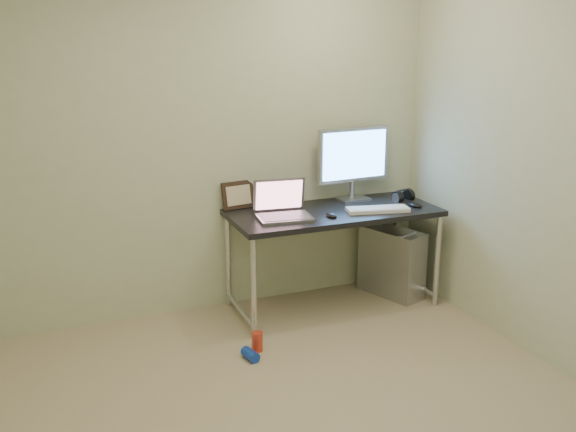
# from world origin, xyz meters

# --- Properties ---
(wall_back) EXTENTS (3.50, 0.02, 2.50)m
(wall_back) POSITION_xyz_m (0.00, 1.75, 1.25)
(wall_back) COLOR beige
(wall_back) RESTS_ON ground
(desk) EXTENTS (1.53, 0.67, 0.75)m
(desk) POSITION_xyz_m (0.89, 1.42, 0.67)
(desk) COLOR black
(desk) RESTS_ON ground
(tower_computer) EXTENTS (0.38, 0.55, 0.56)m
(tower_computer) POSITION_xyz_m (1.42, 1.45, 0.27)
(tower_computer) COLOR #A3A3A8
(tower_computer) RESTS_ON ground
(cable_a) EXTENTS (0.01, 0.16, 0.69)m
(cable_a) POSITION_xyz_m (1.37, 1.70, 0.40)
(cable_a) COLOR black
(cable_a) RESTS_ON ground
(cable_b) EXTENTS (0.02, 0.11, 0.71)m
(cable_b) POSITION_xyz_m (1.46, 1.68, 0.38)
(cable_b) COLOR black
(cable_b) RESTS_ON ground
(can_red) EXTENTS (0.09, 0.09, 0.13)m
(can_red) POSITION_xyz_m (0.12, 0.94, 0.07)
(can_red) COLOR red
(can_red) RESTS_ON ground
(can_white) EXTENTS (0.06, 0.06, 0.12)m
(can_white) POSITION_xyz_m (0.12, 0.95, 0.06)
(can_white) COLOR silver
(can_white) RESTS_ON ground
(can_blue) EXTENTS (0.10, 0.14, 0.07)m
(can_blue) POSITION_xyz_m (0.04, 0.84, 0.03)
(can_blue) COLOR #153CBF
(can_blue) RESTS_ON ground
(laptop) EXTENTS (0.40, 0.34, 0.26)m
(laptop) POSITION_xyz_m (0.47, 1.39, 0.81)
(laptop) COLOR #A8A7AF
(laptop) RESTS_ON desk
(monitor) EXTENTS (0.60, 0.19, 0.56)m
(monitor) POSITION_xyz_m (1.16, 1.64, 1.08)
(monitor) COLOR #A8A7AF
(monitor) RESTS_ON desk
(keyboard) EXTENTS (0.47, 0.24, 0.03)m
(keyboard) POSITION_xyz_m (1.17, 1.27, 0.76)
(keyboard) COLOR white
(keyboard) RESTS_ON desk
(mouse_right) EXTENTS (0.10, 0.13, 0.04)m
(mouse_right) POSITION_xyz_m (1.49, 1.28, 0.77)
(mouse_right) COLOR black
(mouse_right) RESTS_ON desk
(mouse_left) EXTENTS (0.08, 0.11, 0.03)m
(mouse_left) POSITION_xyz_m (0.79, 1.26, 0.77)
(mouse_left) COLOR black
(mouse_left) RESTS_ON desk
(headphones) EXTENTS (0.18, 0.10, 0.11)m
(headphones) POSITION_xyz_m (1.51, 1.48, 0.78)
(headphones) COLOR black
(headphones) RESTS_ON desk
(picture_frame) EXTENTS (0.26, 0.11, 0.20)m
(picture_frame) POSITION_xyz_m (0.26, 1.73, 0.85)
(picture_frame) COLOR black
(picture_frame) RESTS_ON desk
(webcam) EXTENTS (0.05, 0.04, 0.12)m
(webcam) POSITION_xyz_m (0.55, 1.65, 0.84)
(webcam) COLOR silver
(webcam) RESTS_ON desk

